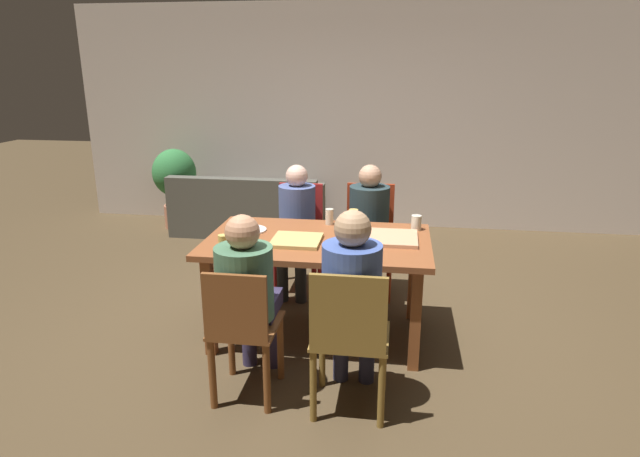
{
  "coord_description": "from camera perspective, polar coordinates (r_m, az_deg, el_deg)",
  "views": [
    {
      "loc": [
        0.56,
        -3.72,
        2.0
      ],
      "look_at": [
        0.0,
        0.1,
        0.82
      ],
      "focal_mm": 30.25,
      "sensor_mm": 36.0,
      "label": 1
    }
  ],
  "objects": [
    {
      "name": "ground_plane",
      "position": [
        4.26,
        -0.2,
        -11.07
      ],
      "size": [
        20.0,
        20.0,
        0.0
      ],
      "primitive_type": "plane",
      "color": "#4C3B26"
    },
    {
      "name": "back_wall",
      "position": [
        6.91,
        3.75,
        11.66
      ],
      "size": [
        7.17,
        0.12,
        2.74
      ],
      "primitive_type": "cube",
      "color": "beige",
      "rests_on": "ground"
    },
    {
      "name": "dining_table",
      "position": [
        3.98,
        -0.21,
        -2.36
      ],
      "size": [
        1.64,
        1.0,
        0.78
      ],
      "color": "brown",
      "rests_on": "ground"
    },
    {
      "name": "chair_0",
      "position": [
        4.87,
        5.21,
        -0.61
      ],
      "size": [
        0.45,
        0.41,
        0.98
      ],
      "color": "#AF361A",
      "rests_on": "ground"
    },
    {
      "name": "person_0",
      "position": [
        4.68,
        5.15,
        0.76
      ],
      "size": [
        0.35,
        0.55,
        1.19
      ],
      "color": "#393944",
      "rests_on": "ground"
    },
    {
      "name": "chair_1",
      "position": [
        3.14,
        3.13,
        -11.27
      ],
      "size": [
        0.45,
        0.42,
        0.93
      ],
      "color": "olive",
      "rests_on": "ground"
    },
    {
      "name": "person_1",
      "position": [
        3.17,
        3.42,
        -6.7
      ],
      "size": [
        0.34,
        0.5,
        1.24
      ],
      "color": "#2C2D4A",
      "rests_on": "ground"
    },
    {
      "name": "chair_2",
      "position": [
        4.98,
        -2.22,
        -0.57
      ],
      "size": [
        0.43,
        0.43,
        0.95
      ],
      "color": "#B32525",
      "rests_on": "ground"
    },
    {
      "name": "person_2",
      "position": [
        4.79,
        -2.55,
        1.03
      ],
      "size": [
        0.33,
        0.51,
        1.16
      ],
      "color": "#2C3337",
      "rests_on": "ground"
    },
    {
      "name": "chair_3",
      "position": [
        3.31,
        -8.18,
        -10.59
      ],
      "size": [
        0.4,
        0.44,
        0.88
      ],
      "color": "brown",
      "rests_on": "ground"
    },
    {
      "name": "person_3",
      "position": [
        3.34,
        -7.66,
        -6.18
      ],
      "size": [
        0.35,
        0.55,
        1.17
      ],
      "color": "#342D4C",
      "rests_on": "ground"
    },
    {
      "name": "pizza_box_0",
      "position": [
        3.88,
        -2.5,
        -1.26
      ],
      "size": [
        0.35,
        0.35,
        0.03
      ],
      "color": "tan",
      "rests_on": "dining_table"
    },
    {
      "name": "pizza_box_1",
      "position": [
        3.96,
        7.41,
        -0.99
      ],
      "size": [
        0.4,
        0.4,
        0.03
      ],
      "color": "tan",
      "rests_on": "dining_table"
    },
    {
      "name": "plate_0",
      "position": [
        3.61,
        4.63,
        -2.83
      ],
      "size": [
        0.22,
        0.22,
        0.01
      ],
      "color": "white",
      "rests_on": "dining_table"
    },
    {
      "name": "plate_1",
      "position": [
        4.18,
        -7.45,
        -0.13
      ],
      "size": [
        0.26,
        0.26,
        0.01
      ],
      "color": "white",
      "rests_on": "dining_table"
    },
    {
      "name": "drinking_glass_0",
      "position": [
        4.3,
        1.01,
        1.26
      ],
      "size": [
        0.06,
        0.06,
        0.13
      ],
      "primitive_type": "cylinder",
      "color": "silver",
      "rests_on": "dining_table"
    },
    {
      "name": "drinking_glass_1",
      "position": [
        4.27,
        3.55,
        1.17
      ],
      "size": [
        0.07,
        0.07,
        0.13
      ],
      "primitive_type": "cylinder",
      "color": "#E7BF5D",
      "rests_on": "dining_table"
    },
    {
      "name": "drinking_glass_2",
      "position": [
        4.22,
        10.15,
        0.62
      ],
      "size": [
        0.08,
        0.08,
        0.11
      ],
      "primitive_type": "cylinder",
      "color": "silver",
      "rests_on": "dining_table"
    },
    {
      "name": "drinking_glass_3",
      "position": [
        3.73,
        -10.21,
        -1.53
      ],
      "size": [
        0.07,
        0.07,
        0.12
      ],
      "primitive_type": "cylinder",
      "color": "#DFC45D",
      "rests_on": "dining_table"
    },
    {
      "name": "couch",
      "position": [
        6.71,
        -7.6,
        1.8
      ],
      "size": [
        1.8,
        0.81,
        0.74
      ],
      "color": "#535249",
      "rests_on": "ground"
    },
    {
      "name": "potted_plant",
      "position": [
        7.03,
        -15.11,
        5.05
      ],
      "size": [
        0.54,
        0.54,
        1.01
      ],
      "color": "#B57053",
      "rests_on": "ground"
    }
  ]
}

